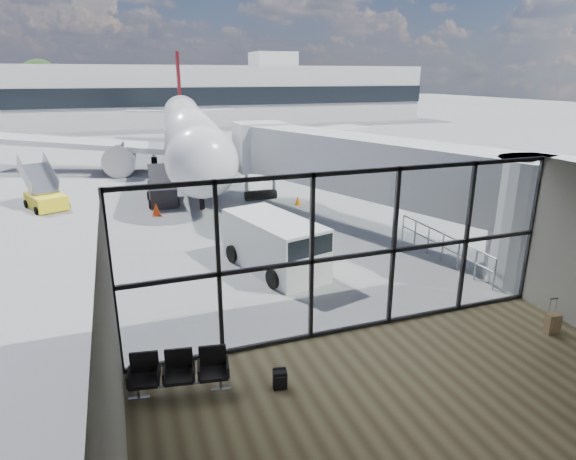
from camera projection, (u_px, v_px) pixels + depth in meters
ground at (173, 144)px, 49.16m from camera, size 220.00×220.00×0.00m
lounge_shell at (484, 326)px, 8.22m from camera, size 12.02×8.01×4.51m
glass_curtain_wall at (354, 254)px, 12.64m from camera, size 12.10×0.12×4.50m
jet_bridge at (381, 173)px, 20.39m from camera, size 8.00×16.50×4.33m
apron_railing at (443, 243)px, 18.04m from camera, size 0.06×5.46×1.11m
far_terminal at (147, 94)px, 67.36m from camera, size 80.00×12.20×11.00m
tree_5 at (40, 81)px, 71.19m from camera, size 6.27×6.27×9.03m
seating_row at (179, 370)px, 10.61m from camera, size 2.17×0.94×0.97m
backpack at (280, 380)px, 10.78m from camera, size 0.35×0.33×0.47m
suitcase at (553, 323)px, 13.07m from camera, size 0.39×0.30×1.00m
airliner at (187, 129)px, 36.93m from camera, size 30.18×35.07×9.04m
service_van at (276, 244)px, 17.19m from camera, size 2.95×4.70×1.90m
belt_loader at (162, 192)px, 26.51m from camera, size 1.66×3.94×1.80m
mobile_stairs at (45, 199)px, 25.38m from camera, size 2.49×3.39×2.17m
traffic_cone_a at (156, 209)px, 24.15m from camera, size 0.45×0.45×0.65m
traffic_cone_c at (298, 200)px, 26.09m from camera, size 0.37×0.37×0.53m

